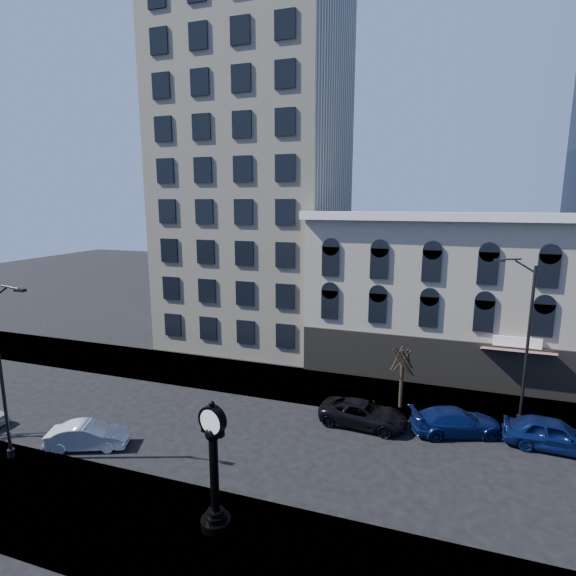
% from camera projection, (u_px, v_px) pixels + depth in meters
% --- Properties ---
extents(ground, '(160.00, 160.00, 0.00)m').
position_uv_depth(ground, '(233.00, 434.00, 25.91)').
color(ground, black).
rests_on(ground, ground).
extents(sidewalk_far, '(160.00, 6.00, 0.12)m').
position_uv_depth(sidewalk_far, '(280.00, 381.00, 33.34)').
color(sidewalk_far, gray).
rests_on(sidewalk_far, ground).
extents(sidewalk_near, '(160.00, 6.00, 0.12)m').
position_uv_depth(sidewalk_near, '(149.00, 527.00, 18.46)').
color(sidewalk_near, gray).
rests_on(sidewalk_near, ground).
extents(cream_tower, '(15.90, 15.40, 42.50)m').
position_uv_depth(cream_tower, '(257.00, 135.00, 41.72)').
color(cream_tower, beige).
rests_on(cream_tower, ground).
extents(victorian_row, '(22.60, 11.19, 12.50)m').
position_uv_depth(victorian_row, '(454.00, 293.00, 35.76)').
color(victorian_row, '#9F9783').
rests_on(victorian_row, ground).
extents(street_clock, '(1.25, 1.25, 5.50)m').
position_uv_depth(street_clock, '(214.00, 471.00, 17.95)').
color(street_clock, black).
rests_on(street_clock, sidewalk_near).
extents(street_lamp_near, '(2.42, 0.37, 9.35)m').
position_uv_depth(street_lamp_near, '(5.00, 327.00, 21.87)').
color(street_lamp_near, black).
rests_on(street_lamp_near, sidewalk_near).
extents(street_lamp_far, '(2.58, 0.87, 10.09)m').
position_uv_depth(street_lamp_far, '(518.00, 297.00, 26.05)').
color(street_lamp_far, black).
rests_on(street_lamp_far, sidewalk_far).
extents(bare_tree_far, '(2.87, 2.87, 4.92)m').
position_uv_depth(bare_tree_far, '(403.00, 352.00, 28.39)').
color(bare_tree_far, black).
rests_on(bare_tree_far, sidewalk_far).
extents(car_near_b, '(4.49, 2.97, 1.40)m').
position_uv_depth(car_near_b, '(88.00, 436.00, 24.40)').
color(car_near_b, silver).
rests_on(car_near_b, ground).
extents(car_far_a, '(5.36, 2.77, 1.45)m').
position_uv_depth(car_far_a, '(363.00, 414.00, 26.84)').
color(car_far_a, black).
rests_on(car_far_a, ground).
extents(car_far_b, '(5.59, 3.77, 1.50)m').
position_uv_depth(car_far_b, '(456.00, 422.00, 25.84)').
color(car_far_b, '#0C194C').
rests_on(car_far_b, ground).
extents(car_far_c, '(5.18, 2.38, 1.72)m').
position_uv_depth(car_far_c, '(554.00, 434.00, 24.24)').
color(car_far_c, '#0C194C').
rests_on(car_far_c, ground).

